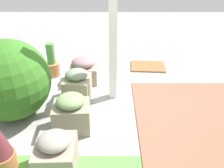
% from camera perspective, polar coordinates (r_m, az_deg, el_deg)
% --- Properties ---
extents(ground_plane, '(12.00, 12.00, 0.00)m').
position_cam_1_polar(ground_plane, '(3.50, 3.00, -4.90)').
color(ground_plane, '#A19D9C').
extents(brick_path, '(1.80, 2.40, 0.02)m').
position_cam_1_polar(brick_path, '(3.26, 22.36, -10.10)').
color(brick_path, '#965943').
rests_on(brick_path, ground).
extents(porch_pillar, '(0.11, 0.11, 2.42)m').
position_cam_1_polar(porch_pillar, '(3.22, 0.25, 15.72)').
color(porch_pillar, white).
rests_on(porch_pillar, ground).
extents(stone_planter_nearest, '(0.46, 0.47, 0.43)m').
position_cam_1_polar(stone_planter_nearest, '(4.06, -6.75, 3.34)').
color(stone_planter_nearest, gray).
rests_on(stone_planter_nearest, ground).
extents(stone_planter_near, '(0.39, 0.45, 0.49)m').
position_cam_1_polar(stone_planter_near, '(3.54, -8.20, -0.38)').
color(stone_planter_near, '#9A9672').
rests_on(stone_planter_near, ground).
extents(stone_planter_mid, '(0.46, 0.40, 0.48)m').
position_cam_1_polar(stone_planter_mid, '(2.97, -9.53, -6.80)').
color(stone_planter_mid, gray).
rests_on(stone_planter_mid, ground).
extents(stone_planter_far, '(0.40, 0.45, 0.46)m').
position_cam_1_polar(stone_planter_far, '(2.50, -13.08, -16.02)').
color(stone_planter_far, gray).
rests_on(stone_planter_far, ground).
extents(round_shrub, '(1.04, 1.04, 1.04)m').
position_cam_1_polar(round_shrub, '(3.30, -23.15, 0.83)').
color(round_shrub, '#31691F').
rests_on(round_shrub, ground).
extents(terracotta_pot_tall, '(0.26, 0.26, 0.59)m').
position_cam_1_polar(terracotta_pot_tall, '(4.35, -14.04, 4.55)').
color(terracotta_pot_tall, '#B97747').
rests_on(terracotta_pot_tall, ground).
extents(doormat, '(0.67, 0.52, 0.03)m').
position_cam_1_polar(doormat, '(4.66, 8.52, 4.15)').
color(doormat, olive).
rests_on(doormat, ground).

